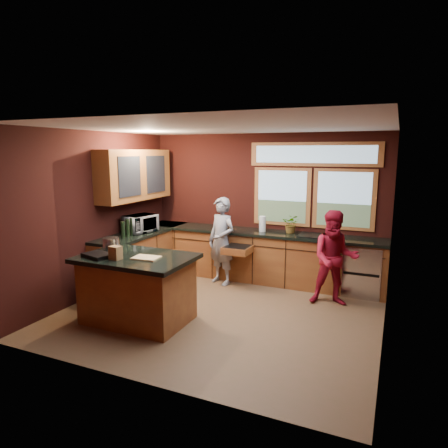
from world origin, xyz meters
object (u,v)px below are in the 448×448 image
Objects in this scene: person_grey at (222,241)px; person_red at (335,258)px; stock_pot at (111,244)px; cutting_board at (146,258)px; island at (138,288)px.

person_red is at bearing 14.36° from person_grey.
person_grey is at bearing 160.08° from person_red.
cutting_board is at bearing -14.93° from stock_pot.
person_red reaches higher than stock_pot.
person_red is 4.26× the size of cutting_board.
stock_pot reaches higher than island.
cutting_board is at bearing -14.04° from island.
person_grey reaches higher than cutting_board.
stock_pot reaches higher than cutting_board.
island is at bearing -15.26° from stock_pot.
person_grey is 2.03m from person_red.
cutting_board is at bearing -75.12° from person_grey.
island is 3.00m from person_red.
person_grey is at bearing 78.08° from island.
island is 1.04× the size of person_red.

